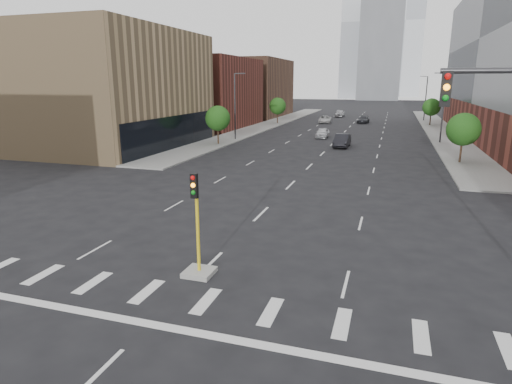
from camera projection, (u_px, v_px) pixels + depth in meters
The scene contains 21 objects.
sidewalk_left_far at pixel (271, 124), 82.44m from camera, with size 5.00×92.00×0.15m, color gray.
sidewalk_right_far at pixel (438, 129), 73.68m from camera, with size 5.00×92.00×0.15m, color gray.
building_left_mid at pixel (101, 89), 52.97m from camera, with size 20.00×24.00×14.00m, color tan.
building_left_far_a at pixel (193, 93), 77.23m from camera, with size 20.00×22.00×12.00m, color brown.
building_left_far_b at pixel (241, 88), 101.11m from camera, with size 20.00×24.00×13.00m, color brown.
tower_left at pixel (367, 24), 206.46m from camera, with size 22.00×22.00×70.00m, color #B2B7BC.
tower_right at pixel (405, 22), 236.88m from camera, with size 20.00×20.00×80.00m, color #B2B7BC.
tower_mid at pixel (381, 49), 188.91m from camera, with size 18.00×18.00×44.00m, color slate.
median_traffic_signal at pixel (198, 253), 17.80m from camera, with size 1.20×1.20×4.40m.
streetlight_right_a at pixel (443, 105), 55.37m from camera, with size 1.60×0.22×9.07m.
streetlight_right_b at pixel (425, 96), 87.68m from camera, with size 1.60×0.22×9.07m.
streetlight_left at pixel (235, 104), 58.59m from camera, with size 1.60×0.22×9.07m.
tree_left_near at pixel (218, 118), 54.55m from camera, with size 3.20×3.20×4.85m.
tree_left_far at pixel (278, 106), 82.24m from camera, with size 3.20×3.20×4.85m.
tree_right_near at pixel (463, 129), 41.75m from camera, with size 3.20×3.20×4.85m.
tree_right_far at pixel (432, 107), 78.68m from camera, with size 3.20×3.20×4.85m.
car_near_left at pixel (322, 133), 62.02m from camera, with size 1.70×4.24×1.44m, color silver.
car_mid_right at pixel (342, 141), 53.27m from camera, with size 1.70×4.86×1.60m, color black.
car_far_left at pixel (325, 119), 84.63m from camera, with size 2.33×5.05×1.40m, color #B2B2B2.
car_deep_right at pixel (363, 120), 84.09m from camera, with size 1.95×4.80×1.39m, color #222428.
car_distant at pixel (340, 113), 99.35m from camera, with size 1.96×4.87×1.66m, color #A0A1A5.
Camera 1 is at (7.30, -6.13, 7.90)m, focal length 30.00 mm.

